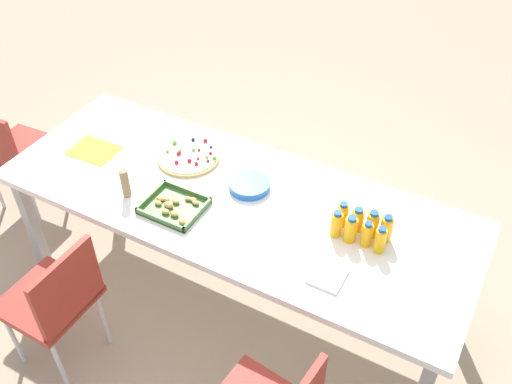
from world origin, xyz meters
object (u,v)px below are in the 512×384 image
at_px(juice_bottle_3, 342,214).
at_px(fruit_pizza, 189,157).
at_px(juice_bottle_7, 336,224).
at_px(juice_bottle_5, 367,234).
at_px(chair_far_right, 56,299).
at_px(paper_folder, 94,150).
at_px(party_table, 234,206).
at_px(juice_bottle_1, 372,224).
at_px(napkin_stack, 327,277).
at_px(juice_bottle_0, 386,229).
at_px(chair_end, 11,149).
at_px(juice_bottle_2, 357,220).
at_px(juice_bottle_4, 380,240).
at_px(snack_tray, 174,207).
at_px(cardboard_tube, 125,183).
at_px(juice_bottle_6, 351,229).
at_px(plate_stack, 249,185).

relative_size(juice_bottle_3, fruit_pizza, 0.38).
bearing_deg(juice_bottle_7, juice_bottle_5, -176.95).
xyz_separation_m(chair_far_right, paper_folder, (0.37, -0.77, 0.25)).
distance_m(party_table, fruit_pizza, 0.42).
distance_m(juice_bottle_1, juice_bottle_5, 0.07).
bearing_deg(paper_folder, napkin_stack, 171.69).
relative_size(chair_far_right, juice_bottle_1, 5.77).
height_order(chair_far_right, juice_bottle_0, juice_bottle_0).
bearing_deg(juice_bottle_7, chair_end, 1.48).
bearing_deg(party_table, juice_bottle_5, -178.80).
bearing_deg(fruit_pizza, juice_bottle_0, 176.43).
xyz_separation_m(juice_bottle_2, juice_bottle_4, (-0.14, 0.08, 0.01)).
bearing_deg(party_table, chair_far_right, 56.93).
relative_size(juice_bottle_0, snack_tray, 0.50).
distance_m(juice_bottle_5, cardboard_tube, 1.23).
height_order(juice_bottle_0, juice_bottle_6, juice_bottle_0).
relative_size(juice_bottle_3, snack_tray, 0.45).
bearing_deg(juice_bottle_6, party_table, 0.52).
xyz_separation_m(party_table, juice_bottle_0, (-0.78, -0.09, 0.13)).
height_order(juice_bottle_0, juice_bottle_3, juice_bottle_0).
xyz_separation_m(chair_end, juice_bottle_5, (-2.34, -0.06, 0.31)).
xyz_separation_m(chair_far_right, snack_tray, (-0.31, -0.59, 0.26)).
distance_m(juice_bottle_6, plate_stack, 0.61).
bearing_deg(party_table, juice_bottle_0, -173.45).
distance_m(juice_bottle_4, cardboard_tube, 1.29).
height_order(juice_bottle_2, juice_bottle_4, juice_bottle_4).
xyz_separation_m(juice_bottle_2, plate_stack, (0.60, -0.02, -0.04)).
xyz_separation_m(chair_end, juice_bottle_1, (-2.34, -0.14, 0.31)).
xyz_separation_m(juice_bottle_2, juice_bottle_5, (-0.07, 0.07, 0.00)).
bearing_deg(paper_folder, cardboard_tube, 152.62).
xyz_separation_m(juice_bottle_6, paper_folder, (1.53, 0.04, -0.07)).
distance_m(fruit_pizza, napkin_stack, 1.10).
distance_m(juice_bottle_0, juice_bottle_2, 0.14).
bearing_deg(party_table, juice_bottle_1, -172.79).
bearing_deg(chair_far_right, fruit_pizza, -7.39).
height_order(juice_bottle_0, juice_bottle_5, juice_bottle_0).
relative_size(juice_bottle_5, juice_bottle_6, 0.95).
relative_size(juice_bottle_6, snack_tray, 0.49).
relative_size(chair_end, cardboard_tube, 5.10).
height_order(juice_bottle_1, napkin_stack, juice_bottle_1).
bearing_deg(juice_bottle_2, party_table, 7.97).
xyz_separation_m(juice_bottle_2, snack_tray, (0.85, 0.30, -0.05)).
bearing_deg(juice_bottle_4, chair_far_right, 32.04).
distance_m(chair_far_right, juice_bottle_0, 1.61).
bearing_deg(juice_bottle_1, juice_bottle_6, 47.29).
bearing_deg(party_table, fruit_pizza, -22.78).
relative_size(juice_bottle_6, fruit_pizza, 0.42).
relative_size(juice_bottle_3, paper_folder, 0.51).
relative_size(chair_far_right, juice_bottle_6, 5.70).
height_order(party_table, juice_bottle_5, juice_bottle_5).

